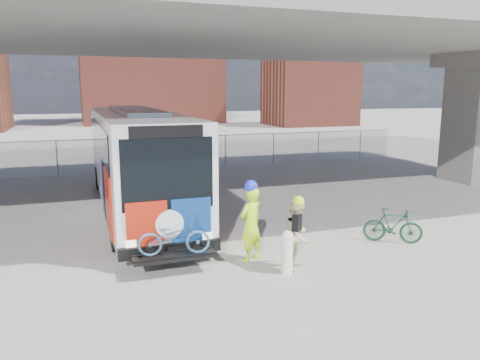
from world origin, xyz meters
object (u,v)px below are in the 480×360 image
bollard (287,250)px  bike_parked (393,226)px  cyclist_hivis (251,222)px  cyclist_tan (298,235)px  bus (136,153)px

bollard → bike_parked: (3.87, 1.11, -0.08)m
bike_parked → cyclist_hivis: bearing=125.1°
cyclist_hivis → bike_parked: (4.37, 0.00, -0.53)m
bollard → cyclist_tan: 0.51m
bollard → cyclist_hivis: cyclist_hivis is taller
bollard → cyclist_tan: size_ratio=0.58×
bollard → cyclist_hivis: bearing=114.4°
cyclist_hivis → cyclist_tan: size_ratio=1.15×
bollard → cyclist_tan: (0.36, 0.19, 0.30)m
bike_parked → bus: bearing=80.5°
bus → cyclist_tan: bus is taller
cyclist_tan → bike_parked: (3.50, 0.93, -0.38)m
bollard → cyclist_hivis: (-0.50, 1.11, 0.45)m
bus → bollard: size_ratio=12.12×
bike_parked → bollard: bearing=141.2°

